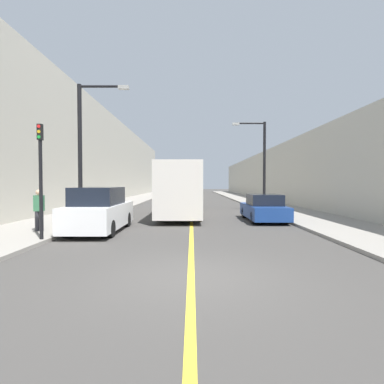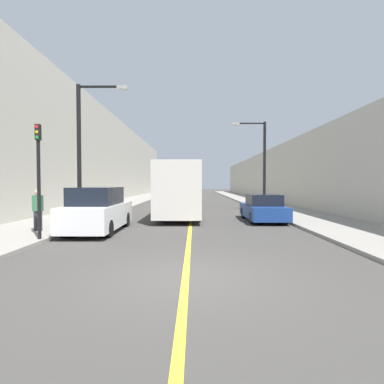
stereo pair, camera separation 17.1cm
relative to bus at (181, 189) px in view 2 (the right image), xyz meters
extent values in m
plane|color=#3F3D3A|center=(0.67, -13.04, -1.72)|extent=(200.00, 200.00, 0.00)
cube|color=gray|center=(-6.30, 16.96, -1.65)|extent=(3.90, 72.00, 0.13)
cube|color=gray|center=(7.64, 16.96, -1.65)|extent=(3.90, 72.00, 0.13)
cube|color=#B7B2A3|center=(-10.25, 16.96, 3.19)|extent=(4.00, 72.00, 9.81)
cube|color=#B7B2A3|center=(11.58, 16.96, 1.31)|extent=(4.00, 72.00, 6.05)
cube|color=gold|center=(0.67, 16.96, -1.71)|extent=(0.16, 72.00, 0.01)
cube|color=silver|center=(0.00, 0.01, 0.03)|extent=(2.44, 10.74, 2.94)
cube|color=black|center=(0.00, -5.33, 0.54)|extent=(2.08, 0.04, 1.32)
cylinder|color=black|center=(-0.95, -3.32, -1.25)|extent=(0.54, 0.93, 0.93)
cylinder|color=black|center=(0.95, -3.32, -1.25)|extent=(0.54, 0.93, 0.93)
cylinder|color=black|center=(-0.95, 3.34, -1.25)|extent=(0.54, 0.93, 0.93)
cylinder|color=black|center=(0.95, 3.34, -1.25)|extent=(0.54, 0.93, 0.93)
cube|color=silver|center=(-3.27, -6.77, -1.03)|extent=(1.91, 4.72, 0.97)
cube|color=black|center=(-3.27, -7.00, -0.17)|extent=(1.68, 2.60, 0.73)
cube|color=black|center=(-3.27, -9.10, -0.86)|extent=(1.62, 0.04, 0.44)
cylinder|color=black|center=(-4.01, -8.23, -1.38)|extent=(0.42, 0.68, 0.68)
cylinder|color=black|center=(-2.52, -8.23, -1.38)|extent=(0.42, 0.68, 0.68)
cylinder|color=black|center=(-4.01, -5.30, -1.38)|extent=(0.42, 0.68, 0.68)
cylinder|color=black|center=(-2.52, -5.30, -1.38)|extent=(0.42, 0.68, 0.68)
cube|color=navy|center=(4.64, -3.10, -1.18)|extent=(1.88, 4.38, 0.70)
cube|color=black|center=(4.64, -3.32, -0.54)|extent=(1.66, 1.97, 0.59)
cube|color=black|center=(4.64, -5.26, -1.06)|extent=(1.60, 0.04, 0.31)
cylinder|color=black|center=(3.91, -4.46, -1.41)|extent=(0.41, 0.62, 0.62)
cylinder|color=black|center=(5.37, -4.46, -1.41)|extent=(0.41, 0.62, 0.62)
cylinder|color=black|center=(3.91, -1.74, -1.41)|extent=(0.41, 0.62, 0.62)
cylinder|color=black|center=(5.37, -1.74, -1.41)|extent=(0.41, 0.62, 0.62)
cylinder|color=black|center=(-4.65, -5.30, 1.73)|extent=(0.20, 0.20, 6.63)
cylinder|color=black|center=(-3.60, -5.30, 4.95)|extent=(2.10, 0.12, 0.12)
cube|color=#999993|center=(-2.55, -5.30, 4.90)|extent=(0.50, 0.24, 0.16)
cylinder|color=black|center=(5.99, 2.32, 1.62)|extent=(0.20, 0.20, 6.41)
cylinder|color=black|center=(4.94, 2.32, 4.73)|extent=(2.10, 0.12, 0.12)
cube|color=#999993|center=(3.89, 2.32, 4.68)|extent=(0.50, 0.24, 0.16)
cylinder|color=black|center=(-4.55, -9.23, 0.13)|extent=(0.12, 0.12, 3.44)
cube|color=black|center=(-4.55, -9.23, 2.13)|extent=(0.16, 0.16, 0.55)
cylinder|color=red|center=(-4.55, -9.32, 2.31)|extent=(0.11, 0.02, 0.11)
cylinder|color=gold|center=(-4.55, -9.32, 2.13)|extent=(0.11, 0.02, 0.11)
cylinder|color=green|center=(-4.55, -9.32, 1.95)|extent=(0.11, 0.02, 0.11)
cylinder|color=#2D2D33|center=(-5.61, -7.47, -1.18)|extent=(0.17, 0.17, 0.81)
cylinder|color=#2D2D33|center=(-5.45, -7.47, -1.18)|extent=(0.17, 0.17, 0.81)
cube|color=#336B47|center=(-5.53, -7.47, -0.45)|extent=(0.37, 0.21, 0.64)
sphere|color=tan|center=(-5.53, -7.47, -0.01)|extent=(0.24, 0.24, 0.24)
camera|label=1|loc=(0.69, -19.59, 0.36)|focal=28.00mm
camera|label=2|loc=(0.86, -19.59, 0.36)|focal=28.00mm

